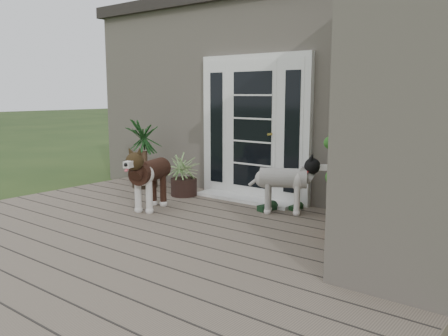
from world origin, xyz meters
The scene contains 15 objects.
deck centered at (0.00, 0.40, 0.06)m, with size 6.20×4.60×0.12m, color #6B5B4C.
house_main centered at (0.00, 4.65, 1.55)m, with size 7.40×4.00×3.10m, color #665E54.
roof_main centered at (0.00, 4.65, 3.20)m, with size 7.60×4.20×0.20m, color #2D2826.
door_unit centered at (-0.20, 2.60, 1.19)m, with size 1.90×0.14×2.15m, color white.
door_step centered at (-0.20, 2.40, 0.14)m, with size 1.60×0.40×0.05m, color white.
brindle_dog centered at (-0.91, 1.15, 0.51)m, with size 0.40×0.93×0.78m, color #351C13, non-canonical shape.
white_dog centered at (0.63, 2.09, 0.47)m, with size 0.36×0.84×0.70m, color white, non-canonical shape.
spider_plant centered at (-1.15, 2.07, 0.48)m, with size 0.68×0.68×0.72m, color #86945B, non-canonical shape.
yucca centered at (-2.13, 2.14, 0.71)m, with size 0.81×0.81×1.17m, color #113412, non-canonical shape.
herb_a centered at (1.33, 2.32, 0.36)m, with size 0.38×0.38×0.48m, color #1B5E1C.
herb_b centered at (1.56, 2.35, 0.43)m, with size 0.41×0.41×0.61m, color #255217.
herb_c centered at (1.61, 2.40, 0.36)m, with size 0.31×0.31×0.49m, color #205418.
sapling centered at (1.70, 1.61, 1.05)m, with size 0.54×0.54×1.85m, color #1C5819, non-canonical shape.
clog_left centered at (0.39, 2.08, 0.17)m, with size 0.16×0.34×0.10m, color black, non-canonical shape.
clog_right centered at (0.68, 2.37, 0.16)m, with size 0.12×0.26×0.08m, color #153619, non-canonical shape.
Camera 1 is at (3.73, -3.14, 1.70)m, focal length 37.19 mm.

